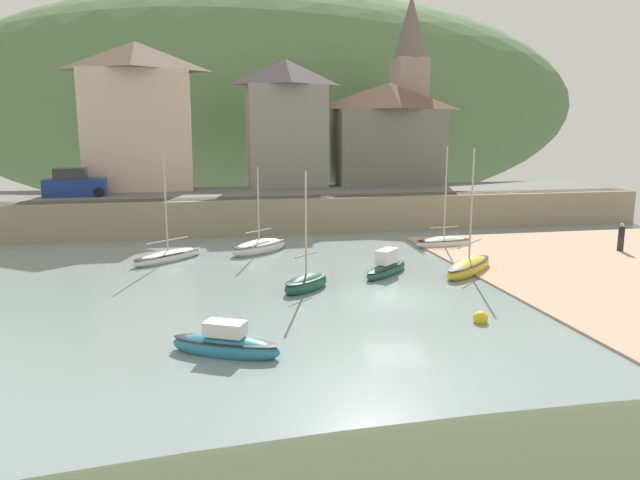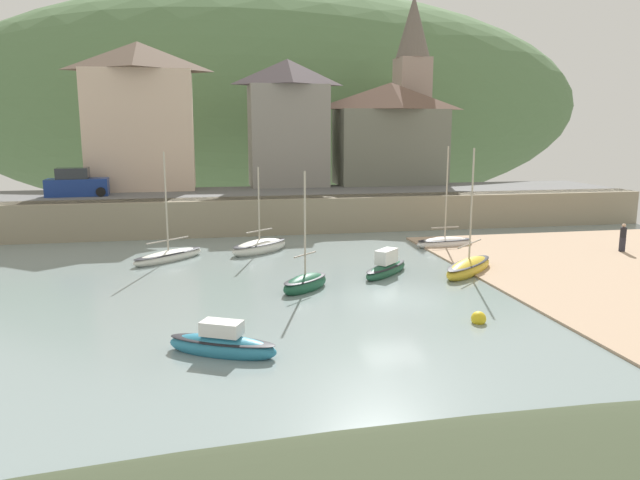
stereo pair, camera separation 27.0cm
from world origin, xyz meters
The scene contains 17 objects.
ground centered at (1.40, -9.56, 0.16)m, with size 48.00×41.00×0.61m.
quay_seawall centered at (0.00, 17.50, 1.36)m, with size 48.00×9.40×2.40m.
hillside_backdrop centered at (1.35, 55.20, 9.72)m, with size 80.00×44.00×27.78m.
waterfront_building_left centered at (-12.27, 25.20, 7.97)m, with size 8.08×6.28×11.00m.
waterfront_building_centre centered at (-0.94, 25.20, 7.48)m, with size 6.43×4.48×9.96m.
waterfront_building_right centered at (7.59, 25.20, 6.62)m, with size 9.18×4.80×8.27m.
church_with_spire centered at (10.78, 29.20, 10.67)m, with size 3.00×3.00×16.04m.
sailboat_tall_mast centered at (-4.68, 10.64, 0.31)m, with size 4.02×3.62×5.11m.
sailboat_far_left centered at (-7.33, -5.06, 0.32)m, with size 3.74×2.55×1.28m.
motorboat_with_cabin centered at (6.43, 10.09, 0.28)m, with size 3.69×1.39×6.20m.
dinghy_open_wooden centered at (5.00, 3.55, 0.32)m, with size 4.13×3.97×6.36m.
fishing_boat_green centered at (-9.74, 9.33, 0.27)m, with size 4.06×3.75×6.02m.
sailboat_nearest_shore centered at (0.92, 4.10, 0.34)m, with size 3.25×3.28×1.42m.
sailboat_blue_trim centered at (-3.45, 2.07, 0.31)m, with size 2.78×2.71×5.47m.
parked_car_near_slipway centered at (-16.41, 20.70, 3.20)m, with size 4.19×1.93×1.95m.
person_on_slipway centered at (15.72, 6.45, 0.98)m, with size 0.34×0.34×1.62m.
mooring_buoy centered at (2.10, -3.71, 0.17)m, with size 0.56×0.56×0.56m.
Camera 1 is at (-8.00, -23.67, 7.20)m, focal length 34.05 mm.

